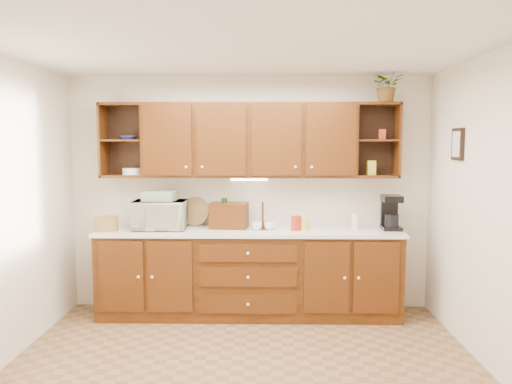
{
  "coord_description": "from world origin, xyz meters",
  "views": [
    {
      "loc": [
        0.17,
        -3.83,
        1.85
      ],
      "look_at": [
        0.08,
        1.15,
        1.37
      ],
      "focal_mm": 35.0,
      "sensor_mm": 36.0,
      "label": 1
    }
  ],
  "objects_px": {
    "microwave": "(160,215)",
    "bread_box": "(229,215)",
    "coffee_maker": "(391,213)",
    "potted_plant": "(387,85)"
  },
  "relations": [
    {
      "from": "microwave",
      "to": "coffee_maker",
      "type": "xyz_separation_m",
      "value": [
        2.48,
        0.04,
        0.02
      ]
    },
    {
      "from": "coffee_maker",
      "to": "potted_plant",
      "type": "distance_m",
      "value": 1.35
    },
    {
      "from": "microwave",
      "to": "bread_box",
      "type": "relative_size",
      "value": 1.41
    },
    {
      "from": "microwave",
      "to": "potted_plant",
      "type": "relative_size",
      "value": 1.59
    },
    {
      "from": "coffee_maker",
      "to": "bread_box",
      "type": "bearing_deg",
      "value": -178.94
    },
    {
      "from": "bread_box",
      "to": "coffee_maker",
      "type": "xyz_separation_m",
      "value": [
        1.74,
        -0.04,
        0.04
      ]
    },
    {
      "from": "bread_box",
      "to": "potted_plant",
      "type": "relative_size",
      "value": 1.13
    },
    {
      "from": "microwave",
      "to": "potted_plant",
      "type": "height_order",
      "value": "potted_plant"
    },
    {
      "from": "microwave",
      "to": "potted_plant",
      "type": "bearing_deg",
      "value": 0.52
    },
    {
      "from": "microwave",
      "to": "bread_box",
      "type": "bearing_deg",
      "value": 4.65
    }
  ]
}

